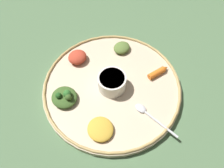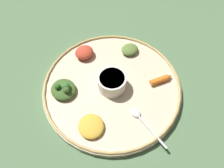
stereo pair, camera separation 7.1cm
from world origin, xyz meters
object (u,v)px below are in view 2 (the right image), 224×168
spoon (143,121)px  greens_pile (64,89)px  carrot_near_spoon (161,80)px  center_bowl (112,82)px

spoon → greens_pile: size_ratio=1.89×
carrot_near_spoon → center_bowl: bearing=144.4°
center_bowl → carrot_near_spoon: 0.15m
center_bowl → spoon: bearing=-96.2°
center_bowl → greens_pile: size_ratio=1.09×
greens_pile → center_bowl: bearing=-35.9°
spoon → center_bowl: bearing=83.8°
center_bowl → carrot_near_spoon: size_ratio=1.13×
center_bowl → greens_pile: center_bowl is taller
carrot_near_spoon → spoon: bearing=-159.0°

